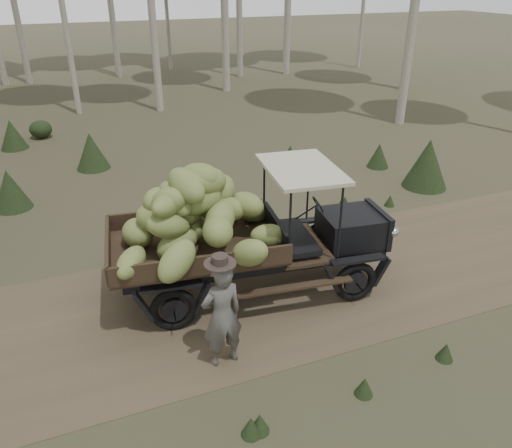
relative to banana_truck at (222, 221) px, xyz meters
name	(u,v)px	position (x,y,z in m)	size (l,w,h in m)	color
ground	(210,305)	(-0.35, -0.24, -1.51)	(120.00, 120.00, 0.00)	#473D2B
dirt_track	(210,305)	(-0.35, -0.24, -1.50)	(70.00, 4.00, 0.01)	brown
banana_truck	(222,221)	(0.00, 0.00, 0.00)	(5.30, 2.69, 2.58)	black
farmer	(222,314)	(-0.59, -1.70, -0.62)	(0.67, 0.50, 1.88)	#52504B
undergrowth	(138,348)	(-1.82, -1.56, -0.98)	(23.96, 24.70, 1.35)	#233319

